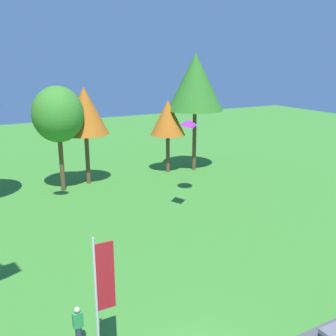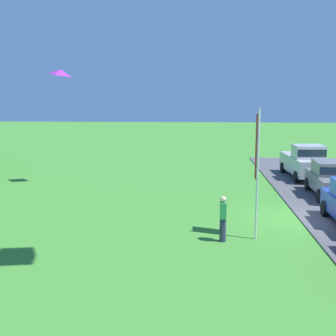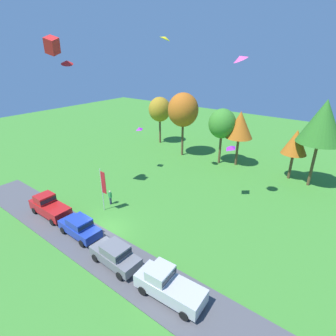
{
  "view_description": "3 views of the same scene",
  "coord_description": "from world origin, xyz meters",
  "px_view_note": "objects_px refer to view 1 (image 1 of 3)",
  "views": [
    {
      "loc": [
        -6.3,
        -8.91,
        10.37
      ],
      "look_at": [
        2.33,
        6.94,
        5.35
      ],
      "focal_mm": 42.0,
      "sensor_mm": 36.0,
      "label": 1
    },
    {
      "loc": [
        -19.96,
        4.62,
        5.55
      ],
      "look_at": [
        -0.76,
        5.66,
        2.31
      ],
      "focal_mm": 50.0,
      "sensor_mm": 36.0,
      "label": 2
    },
    {
      "loc": [
        17.32,
        -12.93,
        15.65
      ],
      "look_at": [
        2.42,
        6.68,
        4.87
      ],
      "focal_mm": 28.0,
      "sensor_mm": 36.0,
      "label": 3
    }
  ],
  "objects_px": {
    "flag_banner": "(102,286)",
    "tree_left_of_center": "(58,115)",
    "tree_right_of_center": "(168,118)",
    "person_watching_sky": "(78,327)",
    "kite_diamond_over_trees": "(189,123)",
    "tree_lone_near": "(195,82)",
    "tree_center_back": "(85,111)"
  },
  "relations": [
    {
      "from": "flag_banner",
      "to": "tree_left_of_center",
      "type": "bearing_deg",
      "value": 80.01
    },
    {
      "from": "tree_right_of_center",
      "to": "flag_banner",
      "type": "relative_size",
      "value": 1.39
    },
    {
      "from": "person_watching_sky",
      "to": "flag_banner",
      "type": "relative_size",
      "value": 0.35
    },
    {
      "from": "flag_banner",
      "to": "kite_diamond_over_trees",
      "type": "bearing_deg",
      "value": 46.56
    },
    {
      "from": "tree_lone_near",
      "to": "kite_diamond_over_trees",
      "type": "distance_m",
      "value": 12.26
    },
    {
      "from": "tree_left_of_center",
      "to": "kite_diamond_over_trees",
      "type": "bearing_deg",
      "value": -59.12
    },
    {
      "from": "tree_center_back",
      "to": "tree_lone_near",
      "type": "xyz_separation_m",
      "value": [
        10.31,
        -0.68,
        2.1
      ]
    },
    {
      "from": "tree_center_back",
      "to": "kite_diamond_over_trees",
      "type": "xyz_separation_m",
      "value": [
        3.49,
        -10.7,
        0.28
      ]
    },
    {
      "from": "tree_left_of_center",
      "to": "tree_lone_near",
      "type": "relative_size",
      "value": 0.77
    },
    {
      "from": "kite_diamond_over_trees",
      "to": "tree_lone_near",
      "type": "bearing_deg",
      "value": 55.78
    },
    {
      "from": "tree_center_back",
      "to": "flag_banner",
      "type": "xyz_separation_m",
      "value": [
        -5.88,
        -20.6,
        -3.12
      ]
    },
    {
      "from": "tree_left_of_center",
      "to": "tree_right_of_center",
      "type": "bearing_deg",
      "value": 4.22
    },
    {
      "from": "tree_left_of_center",
      "to": "tree_right_of_center",
      "type": "height_order",
      "value": "tree_left_of_center"
    },
    {
      "from": "tree_left_of_center",
      "to": "tree_center_back",
      "type": "relative_size",
      "value": 1.03
    },
    {
      "from": "tree_left_of_center",
      "to": "kite_diamond_over_trees",
      "type": "xyz_separation_m",
      "value": [
        5.89,
        -9.86,
        0.3
      ]
    },
    {
      "from": "tree_lone_near",
      "to": "kite_diamond_over_trees",
      "type": "xyz_separation_m",
      "value": [
        -6.82,
        -10.02,
        -1.83
      ]
    },
    {
      "from": "person_watching_sky",
      "to": "tree_lone_near",
      "type": "distance_m",
      "value": 26.19
    },
    {
      "from": "person_watching_sky",
      "to": "tree_left_of_center",
      "type": "bearing_deg",
      "value": 77.59
    },
    {
      "from": "tree_center_back",
      "to": "tree_right_of_center",
      "type": "bearing_deg",
      "value": -0.72
    },
    {
      "from": "person_watching_sky",
      "to": "tree_lone_near",
      "type": "bearing_deg",
      "value": 48.05
    },
    {
      "from": "tree_lone_near",
      "to": "flag_banner",
      "type": "xyz_separation_m",
      "value": [
        -16.19,
        -19.92,
        -5.22
      ]
    },
    {
      "from": "tree_left_of_center",
      "to": "flag_banner",
      "type": "distance_m",
      "value": 20.3
    },
    {
      "from": "tree_lone_near",
      "to": "tree_center_back",
      "type": "bearing_deg",
      "value": 176.23
    },
    {
      "from": "tree_right_of_center",
      "to": "kite_diamond_over_trees",
      "type": "bearing_deg",
      "value": -111.86
    },
    {
      "from": "tree_right_of_center",
      "to": "tree_left_of_center",
      "type": "bearing_deg",
      "value": -175.78
    },
    {
      "from": "tree_right_of_center",
      "to": "flag_banner",
      "type": "distance_m",
      "value": 24.7
    },
    {
      "from": "tree_right_of_center",
      "to": "flag_banner",
      "type": "xyz_separation_m",
      "value": [
        -13.63,
        -20.5,
        -2.03
      ]
    },
    {
      "from": "kite_diamond_over_trees",
      "to": "flag_banner",
      "type": "bearing_deg",
      "value": -133.44
    },
    {
      "from": "tree_right_of_center",
      "to": "tree_lone_near",
      "type": "relative_size",
      "value": 0.62
    },
    {
      "from": "tree_lone_near",
      "to": "flag_banner",
      "type": "relative_size",
      "value": 2.24
    },
    {
      "from": "person_watching_sky",
      "to": "kite_diamond_over_trees",
      "type": "relative_size",
      "value": 1.6
    },
    {
      "from": "person_watching_sky",
      "to": "tree_lone_near",
      "type": "relative_size",
      "value": 0.16
    }
  ]
}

